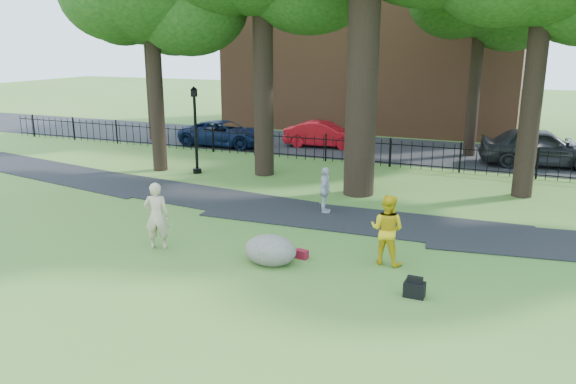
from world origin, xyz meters
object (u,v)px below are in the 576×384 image
at_px(man, 387,230).
at_px(boulder, 270,248).
at_px(woman, 157,216).
at_px(red_sedan, 324,134).
at_px(lamppost, 196,131).

height_order(man, boulder, man).
height_order(woman, red_sedan, woman).
height_order(lamppost, red_sedan, lamppost).
bearing_deg(boulder, woman, -176.11).
distance_m(lamppost, red_sedan, 8.39).
xyz_separation_m(boulder, lamppost, (-7.00, 7.87, 1.39)).
height_order(woman, boulder, woman).
distance_m(boulder, lamppost, 10.63).
bearing_deg(red_sedan, woman, 177.75).
bearing_deg(woman, red_sedan, -108.47).
bearing_deg(man, lamppost, -26.72).
distance_m(man, boulder, 2.94).
bearing_deg(woman, boulder, 162.30).
distance_m(boulder, red_sedan, 16.19).
distance_m(woman, lamppost, 8.98).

